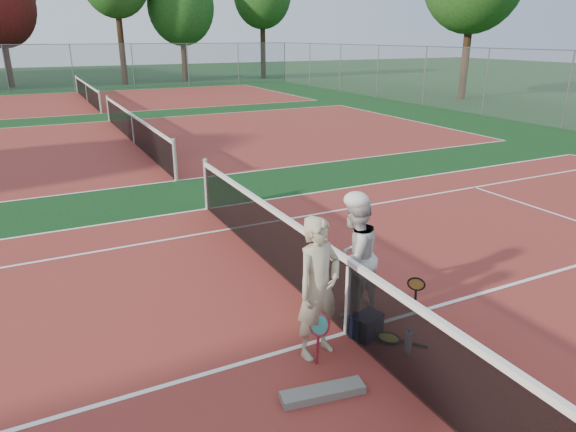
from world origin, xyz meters
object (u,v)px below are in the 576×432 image
Objects in this scene: racket_black_held at (415,294)px; sports_bag_navy at (367,326)px; water_bottle at (408,343)px; player_a at (318,288)px; racket_red at (319,337)px; net_main at (348,297)px; racket_spare at (389,339)px; sports_bag_purple at (364,326)px; player_b at (354,257)px.

sports_bag_navy is at bearing -33.19° from racket_black_held.
player_a is at bearing 151.19° from water_bottle.
racket_red reaches higher than water_bottle.
net_main is at bearing 138.63° from sports_bag_navy.
racket_red reaches higher than racket_spare.
racket_black_held is at bearing -32.76° from racket_red.
net_main is 6.49× the size of player_a.
sports_bag_purple is 0.61m from water_bottle.
sports_bag_purple is at bearing -6.35° from racket_spare.
racket_red is at bearing -33.26° from racket_black_held.
player_a reaches higher than water_bottle.
water_bottle is (0.22, -0.57, 0.02)m from sports_bag_purple.
racket_spare is 1.61× the size of sports_bag_navy.
net_main is 0.44m from sports_bag_navy.
racket_spare is 2.00× the size of water_bottle.
player_a is at bearing 34.79° from racket_spare.
racket_red is 1.60× the size of sports_bag_navy.
racket_black_held reaches higher than water_bottle.
player_a reaches higher than racket_black_held.
net_main is 0.88m from water_bottle.
sports_bag_navy is (0.72, 0.03, -0.70)m from player_a.
racket_black_held reaches higher than racket_spare.
player_a reaches higher than player_b.
player_b is (0.35, 0.42, 0.30)m from net_main.
racket_spare is 0.34m from water_bottle.
racket_black_held is 0.94m from sports_bag_navy.
net_main is at bearing 4.51° from player_a.
sports_bag_navy reaches higher than sports_bag_purple.
racket_red is 1.92× the size of sports_bag_purple.
racket_spare is at bearing 75.96° from player_b.
player_a is 1.07m from player_b.
player_a is 1.23m from racket_spare.
player_b reaches higher than sports_bag_navy.
player_b is 0.90m from sports_bag_navy.
sports_bag_purple is (-0.01, 0.04, -0.02)m from sports_bag_navy.
racket_red is 0.99× the size of racket_spare.
player_b is at bearing -72.69° from racket_black_held.
racket_red is at bearing 23.15° from player_b.
sports_bag_navy is (0.78, 0.16, -0.15)m from racket_red.
player_a is at bearing -177.91° from sports_bag_navy.
racket_spare is at bearing 94.94° from water_bottle.
sports_bag_navy is (-0.16, -0.58, -0.67)m from player_b.
racket_spare is 0.30m from sports_bag_navy.
racket_spare is 0.33m from sports_bag_purple.
water_bottle is (0.04, -1.12, -0.66)m from player_b.
net_main reaches higher than sports_bag_purple.
player_a is at bearing -37.50° from racket_black_held.
player_b is 0.90m from sports_bag_purple.
water_bottle reaches higher than sports_bag_purple.
player_a is at bearing -175.03° from sports_bag_purple.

